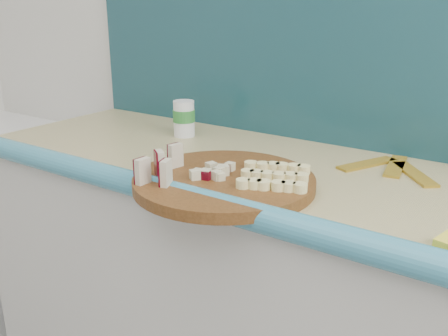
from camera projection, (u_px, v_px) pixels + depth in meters
backsplash at (404, 63)px, 1.31m from camera, size 2.20×0.02×0.50m
porcelain_fixture at (1, 222)px, 2.16m from camera, size 0.70×0.72×0.84m
cutting_board at (224, 182)px, 1.14m from camera, size 0.54×0.54×0.03m
apple_wedges at (161, 165)px, 1.12m from camera, size 0.09×0.17×0.06m
apple_chunks at (213, 171)px, 1.14m from camera, size 0.07×0.07×0.02m
banana_slices at (274, 176)px, 1.11m from camera, size 0.19×0.19×0.02m
canister at (184, 118)px, 1.56m from camera, size 0.07×0.07×0.11m
banana_peel at (392, 168)px, 1.26m from camera, size 0.25×0.21×0.01m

